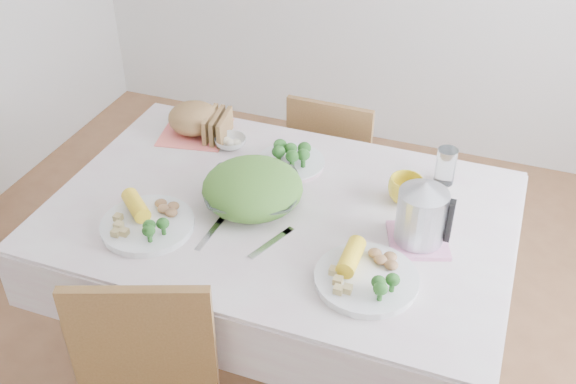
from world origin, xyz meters
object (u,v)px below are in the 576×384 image
(chair_far, at_px, (339,161))
(salad_bowl, at_px, (253,195))
(dining_table, at_px, (281,293))
(electric_kettle, at_px, (422,211))
(dinner_plate_left, at_px, (148,225))
(dinner_plate_right, at_px, (366,280))
(yellow_mug, at_px, (406,190))

(chair_far, distance_m, salad_bowl, 0.86)
(dining_table, relative_size, electric_kettle, 6.61)
(dinner_plate_left, bearing_deg, chair_far, 71.76)
(chair_far, distance_m, dinner_plate_right, 1.14)
(electric_kettle, bearing_deg, dinner_plate_right, -92.04)
(dining_table, relative_size, dinner_plate_right, 4.63)
(salad_bowl, relative_size, electric_kettle, 1.47)
(chair_far, relative_size, yellow_mug, 7.15)
(dining_table, xyz_separation_m, dinner_plate_left, (-0.36, -0.24, 0.40))
(chair_far, xyz_separation_m, dinner_plate_left, (-0.34, -1.03, 0.31))
(salad_bowl, xyz_separation_m, dinner_plate_left, (-0.26, -0.23, -0.03))
(dining_table, bearing_deg, dinner_plate_left, -145.70)
(dining_table, xyz_separation_m, chair_far, (-0.02, 0.78, 0.09))
(chair_far, distance_m, yellow_mug, 0.80)
(dining_table, relative_size, chair_far, 1.67)
(dinner_plate_right, bearing_deg, yellow_mug, 87.55)
(dining_table, bearing_deg, dinner_plate_right, -34.29)
(dinner_plate_left, distance_m, yellow_mug, 0.85)
(dining_table, bearing_deg, electric_kettle, -1.67)
(dinner_plate_left, relative_size, electric_kettle, 1.41)
(chair_far, relative_size, salad_bowl, 2.68)
(dining_table, distance_m, dinner_plate_left, 0.59)
(dinner_plate_right, height_order, electric_kettle, electric_kettle)
(salad_bowl, bearing_deg, electric_kettle, -0.50)
(dinner_plate_left, xyz_separation_m, electric_kettle, (0.82, 0.23, 0.11))
(dinner_plate_left, relative_size, yellow_mug, 2.55)
(chair_far, height_order, dinner_plate_left, chair_far)
(salad_bowl, relative_size, dinner_plate_left, 1.05)
(dining_table, xyz_separation_m, electric_kettle, (0.46, -0.01, 0.51))
(dining_table, relative_size, salad_bowl, 4.48)
(dinner_plate_right, xyz_separation_m, electric_kettle, (0.10, 0.23, 0.11))
(dining_table, distance_m, electric_kettle, 0.69)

